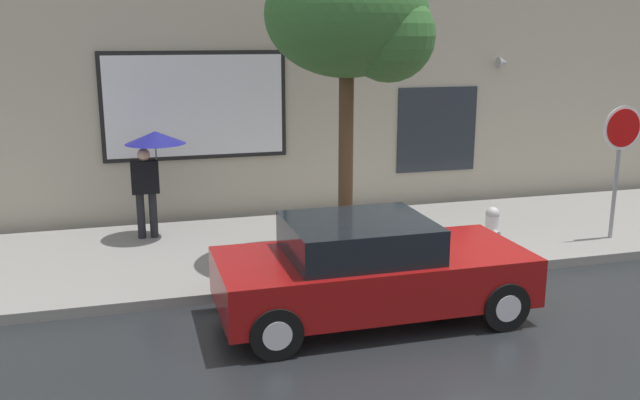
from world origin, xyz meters
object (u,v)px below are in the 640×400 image
(parked_car, at_px, (370,270))
(fire_hydrant, at_px, (492,230))
(pedestrian_with_umbrella, at_px, (152,152))
(street_tree, at_px, (356,21))
(stop_sign, at_px, (621,146))

(parked_car, distance_m, fire_hydrant, 3.26)
(parked_car, bearing_deg, pedestrian_with_umbrella, 121.86)
(fire_hydrant, bearing_deg, street_tree, 168.83)
(fire_hydrant, relative_size, pedestrian_with_umbrella, 0.40)
(pedestrian_with_umbrella, xyz_separation_m, stop_sign, (7.79, -2.27, 0.12))
(street_tree, bearing_deg, fire_hydrant, -11.17)
(pedestrian_with_umbrella, height_order, street_tree, street_tree)
(fire_hydrant, height_order, pedestrian_with_umbrella, pedestrian_with_umbrella)
(fire_hydrant, bearing_deg, pedestrian_with_umbrella, 155.79)
(pedestrian_with_umbrella, bearing_deg, parked_car, -58.14)
(street_tree, bearing_deg, pedestrian_with_umbrella, 147.48)
(fire_hydrant, relative_size, street_tree, 0.16)
(pedestrian_with_umbrella, bearing_deg, street_tree, -32.52)
(parked_car, height_order, fire_hydrant, parked_car)
(pedestrian_with_umbrella, bearing_deg, stop_sign, -16.24)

